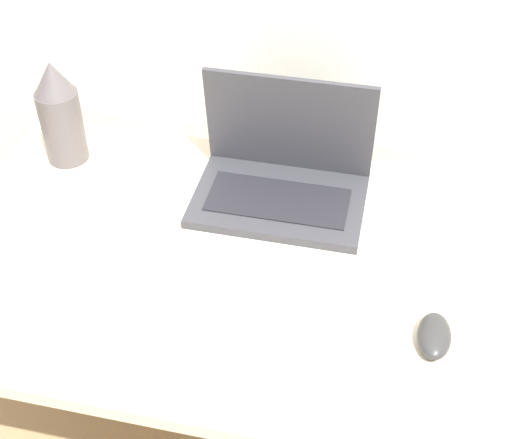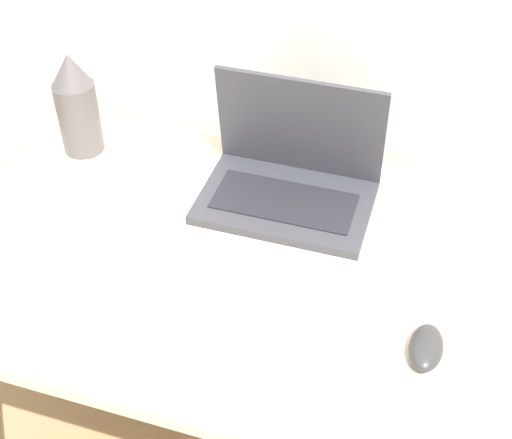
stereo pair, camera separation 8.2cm
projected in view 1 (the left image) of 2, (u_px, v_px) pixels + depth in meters
desk at (285, 298)px, 1.40m from camera, size 1.35×0.73×0.76m
laptop at (283, 174)px, 1.46m from camera, size 0.35×0.24×0.25m
keyboard at (228, 321)px, 1.22m from camera, size 0.49×0.18×0.02m
mouse at (434, 336)px, 1.19m from camera, size 0.06×0.10×0.03m
vase at (60, 113)px, 1.52m from camera, size 0.09×0.09×0.24m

